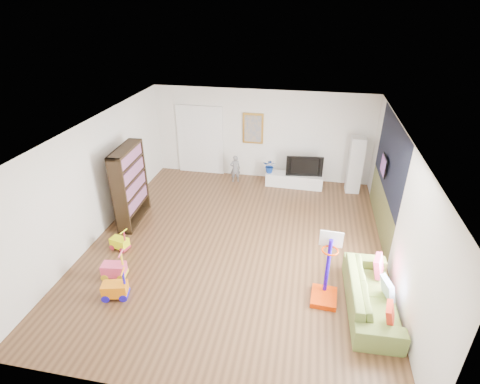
% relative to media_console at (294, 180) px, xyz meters
% --- Properties ---
extents(floor, '(6.50, 7.50, 0.00)m').
position_rel_media_console_xyz_m(floor, '(-1.08, -3.24, -0.19)').
color(floor, brown).
rests_on(floor, ground).
extents(ceiling, '(6.50, 7.50, 0.00)m').
position_rel_media_console_xyz_m(ceiling, '(-1.08, -3.24, 2.51)').
color(ceiling, white).
rests_on(ceiling, ground).
extents(wall_back, '(6.50, 0.00, 2.70)m').
position_rel_media_console_xyz_m(wall_back, '(-1.08, 0.51, 1.16)').
color(wall_back, silver).
rests_on(wall_back, ground).
extents(wall_front, '(6.50, 0.00, 2.70)m').
position_rel_media_console_xyz_m(wall_front, '(-1.08, -6.99, 1.16)').
color(wall_front, white).
rests_on(wall_front, ground).
extents(wall_left, '(0.00, 7.50, 2.70)m').
position_rel_media_console_xyz_m(wall_left, '(-4.33, -3.24, 1.16)').
color(wall_left, silver).
rests_on(wall_left, ground).
extents(wall_right, '(0.00, 7.50, 2.70)m').
position_rel_media_console_xyz_m(wall_right, '(2.17, -3.24, 1.16)').
color(wall_right, silver).
rests_on(wall_right, ground).
extents(navy_accent, '(0.01, 3.20, 1.70)m').
position_rel_media_console_xyz_m(navy_accent, '(2.15, -1.84, 1.66)').
color(navy_accent, black).
rests_on(navy_accent, wall_right).
extents(olive_wainscot, '(0.01, 3.20, 1.00)m').
position_rel_media_console_xyz_m(olive_wainscot, '(2.15, -1.84, 0.31)').
color(olive_wainscot, brown).
rests_on(olive_wainscot, wall_right).
extents(doorway, '(1.45, 0.06, 2.10)m').
position_rel_media_console_xyz_m(doorway, '(-2.98, 0.47, 0.86)').
color(doorway, white).
rests_on(doorway, ground).
extents(painting_back, '(0.62, 0.06, 0.92)m').
position_rel_media_console_xyz_m(painting_back, '(-1.33, 0.47, 1.36)').
color(painting_back, gold).
rests_on(painting_back, wall_back).
extents(artwork_right, '(0.04, 0.56, 0.46)m').
position_rel_media_console_xyz_m(artwork_right, '(2.09, -1.64, 1.36)').
color(artwork_right, '#7F3F8C').
rests_on(artwork_right, wall_right).
extents(media_console, '(1.67, 0.46, 0.39)m').
position_rel_media_console_xyz_m(media_console, '(0.00, 0.00, 0.00)').
color(media_console, silver).
rests_on(media_console, ground).
extents(tall_cabinet, '(0.39, 0.39, 1.63)m').
position_rel_media_console_xyz_m(tall_cabinet, '(1.67, 0.01, 0.62)').
color(tall_cabinet, silver).
rests_on(tall_cabinet, ground).
extents(bookshelf, '(0.43, 1.34, 1.94)m').
position_rel_media_console_xyz_m(bookshelf, '(-3.82, -2.68, 0.78)').
color(bookshelf, black).
rests_on(bookshelf, ground).
extents(sofa, '(0.89, 2.12, 0.61)m').
position_rel_media_console_xyz_m(sofa, '(1.67, -4.68, 0.11)').
color(sofa, olive).
rests_on(sofa, ground).
extents(basketball_hoop, '(0.51, 0.61, 1.38)m').
position_rel_media_console_xyz_m(basketball_hoop, '(0.86, -4.63, 0.50)').
color(basketball_hoop, '#D13000').
rests_on(basketball_hoop, ground).
extents(ride_on_yellow, '(0.44, 0.33, 0.52)m').
position_rel_media_console_xyz_m(ride_on_yellow, '(-3.60, -3.90, 0.07)').
color(ride_on_yellow, '#F6FF0D').
rests_on(ride_on_yellow, ground).
extents(ride_on_orange, '(0.51, 0.38, 0.61)m').
position_rel_media_console_xyz_m(ride_on_orange, '(-2.97, -5.32, 0.11)').
color(ride_on_orange, orange).
rests_on(ride_on_orange, ground).
extents(ride_on_pink, '(0.49, 0.34, 0.61)m').
position_rel_media_console_xyz_m(ride_on_pink, '(-3.26, -4.80, 0.11)').
color(ride_on_pink, '#FD4A7A').
rests_on(ride_on_pink, ground).
extents(child, '(0.36, 0.29, 0.85)m').
position_rel_media_console_xyz_m(child, '(-1.78, -0.02, 0.23)').
color(child, slate).
rests_on(child, ground).
extents(tv, '(1.06, 0.25, 0.61)m').
position_rel_media_console_xyz_m(tv, '(0.26, 0.04, 0.50)').
color(tv, black).
rests_on(tv, media_console).
extents(vase_plant, '(0.41, 0.37, 0.42)m').
position_rel_media_console_xyz_m(vase_plant, '(-0.73, -0.01, 0.40)').
color(vase_plant, navy).
rests_on(vase_plant, media_console).
extents(pillow_left, '(0.17, 0.36, 0.35)m').
position_rel_media_console_xyz_m(pillow_left, '(1.86, -5.30, 0.29)').
color(pillow_left, red).
rests_on(pillow_left, sofa).
extents(pillow_center, '(0.19, 0.39, 0.37)m').
position_rel_media_console_xyz_m(pillow_center, '(1.91, -4.67, 0.29)').
color(pillow_center, white).
rests_on(pillow_center, sofa).
extents(pillow_right, '(0.20, 0.40, 0.39)m').
position_rel_media_console_xyz_m(pillow_right, '(1.84, -4.06, 0.29)').
color(pillow_right, '#CE305E').
rests_on(pillow_right, sofa).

